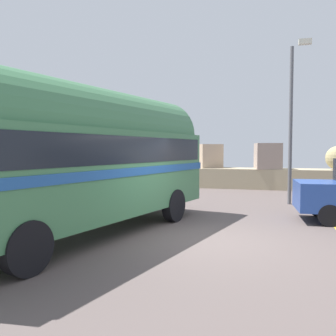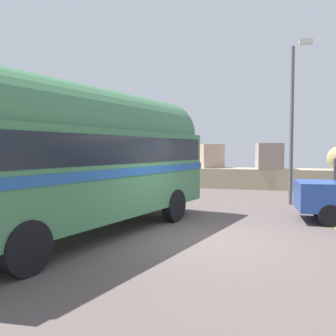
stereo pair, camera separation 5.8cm
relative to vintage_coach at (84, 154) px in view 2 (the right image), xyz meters
The scene contains 4 objects.
ground 3.59m from the vintage_coach, ahead, with size 32.00×26.00×0.02m.
breakwater 12.67m from the vintage_coach, 75.35° to the left, with size 31.36×2.51×2.48m.
vintage_coach is the anchor object (origin of this frame).
lamp_post 8.54m from the vintage_coach, 51.08° to the left, with size 0.67×1.05×6.09m.
Camera 2 is at (1.41, -8.23, 2.17)m, focal length 37.93 mm.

